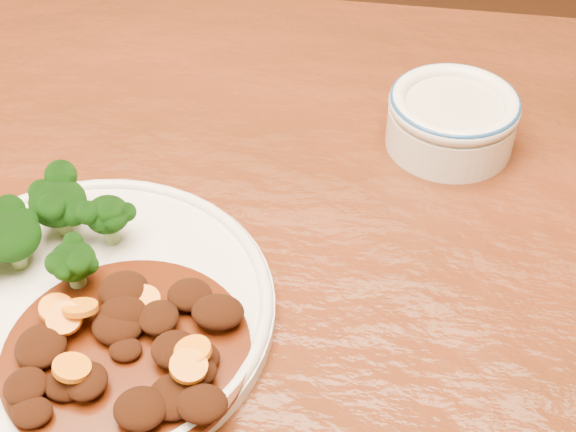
{
  "coord_description": "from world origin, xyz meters",
  "views": [
    {
      "loc": [
        0.13,
        -0.48,
        1.24
      ],
      "look_at": [
        0.1,
        0.02,
        0.77
      ],
      "focal_mm": 50.0,
      "sensor_mm": 36.0,
      "label": 1
    }
  ],
  "objects": [
    {
      "name": "dining_table",
      "position": [
        0.0,
        0.0,
        0.67
      ],
      "size": [
        1.58,
        1.04,
        0.75
      ],
      "rotation": [
        0.0,
        0.0,
        -0.1
      ],
      "color": "#5B2210",
      "rests_on": "ground"
    },
    {
      "name": "dinner_plate",
      "position": [
        -0.05,
        -0.08,
        0.76
      ],
      "size": [
        0.3,
        0.3,
        0.02
      ],
      "rotation": [
        0.0,
        0.0,
        -0.29
      ],
      "color": "silver",
      "rests_on": "dining_table"
    },
    {
      "name": "broccoli_florets",
      "position": [
        -0.1,
        -0.03,
        0.79
      ],
      "size": [
        0.14,
        0.11,
        0.05
      ],
      "color": "#6D8E49",
      "rests_on": "dinner_plate"
    },
    {
      "name": "mince_stew",
      "position": [
        -0.0,
        -0.13,
        0.77
      ],
      "size": [
        0.18,
        0.18,
        0.03
      ],
      "color": "#4C1808",
      "rests_on": "dinner_plate"
    },
    {
      "name": "dip_bowl",
      "position": [
        0.25,
        0.16,
        0.78
      ],
      "size": [
        0.12,
        0.12,
        0.06
      ],
      "rotation": [
        0.0,
        0.0,
        0.09
      ],
      "color": "silver",
      "rests_on": "dining_table"
    }
  ]
}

